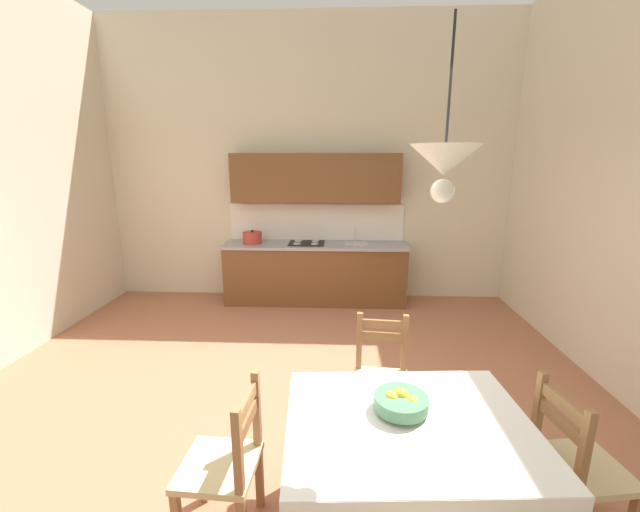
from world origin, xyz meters
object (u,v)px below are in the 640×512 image
at_px(dining_chair_kitchen_side, 381,379).
at_px(fruit_bowl, 401,402).
at_px(kitchen_cabinetry, 315,246).
at_px(pendant_lamp, 445,162).
at_px(dining_table, 408,441).
at_px(dining_chair_window_side, 576,466).
at_px(dining_chair_tv_side, 226,465).

distance_m(dining_chair_kitchen_side, fruit_bowl, 0.93).
bearing_deg(kitchen_cabinetry, dining_chair_kitchen_side, -76.97).
height_order(kitchen_cabinetry, pendant_lamp, pendant_lamp).
distance_m(kitchen_cabinetry, fruit_bowl, 3.88).
height_order(dining_table, pendant_lamp, pendant_lamp).
bearing_deg(dining_chair_window_side, dining_table, -175.82).
height_order(fruit_bowl, pendant_lamp, pendant_lamp).
bearing_deg(dining_chair_kitchen_side, kitchen_cabinetry, 103.03).
bearing_deg(dining_chair_kitchen_side, pendant_lamp, -81.95).
bearing_deg(dining_table, dining_chair_window_side, 4.18).
distance_m(dining_chair_window_side, fruit_bowl, 1.06).
relative_size(dining_chair_tv_side, pendant_lamp, 1.16).
height_order(kitchen_cabinetry, dining_table, kitchen_cabinetry).
xyz_separation_m(dining_table, dining_chair_kitchen_side, (-0.04, 0.93, -0.19)).
bearing_deg(dining_chair_window_side, kitchen_cabinetry, 113.79).
bearing_deg(kitchen_cabinetry, dining_chair_window_side, -66.21).
xyz_separation_m(dining_table, dining_chair_window_side, (0.96, 0.07, -0.19)).
xyz_separation_m(kitchen_cabinetry, dining_chair_kitchen_side, (0.69, -2.97, -0.41)).
relative_size(dining_chair_kitchen_side, dining_chair_tv_side, 1.00).
bearing_deg(dining_table, dining_chair_kitchen_side, 92.70).
distance_m(dining_chair_kitchen_side, pendant_lamp, 1.91).
bearing_deg(dining_chair_kitchen_side, fruit_bowl, -89.43).
height_order(dining_table, fruit_bowl, fruit_bowl).
bearing_deg(fruit_bowl, dining_chair_window_side, -0.63).
bearing_deg(dining_table, dining_chair_tv_side, -179.45).
relative_size(kitchen_cabinetry, pendant_lamp, 3.34).
relative_size(dining_chair_window_side, fruit_bowl, 3.10).
bearing_deg(fruit_bowl, pendant_lamp, -32.95).
height_order(kitchen_cabinetry, dining_chair_window_side, kitchen_cabinetry).
xyz_separation_m(dining_chair_tv_side, pendant_lamp, (1.10, 0.01, 1.66)).
relative_size(dining_chair_kitchen_side, dining_chair_window_side, 1.00).
bearing_deg(pendant_lamp, fruit_bowl, 147.05).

